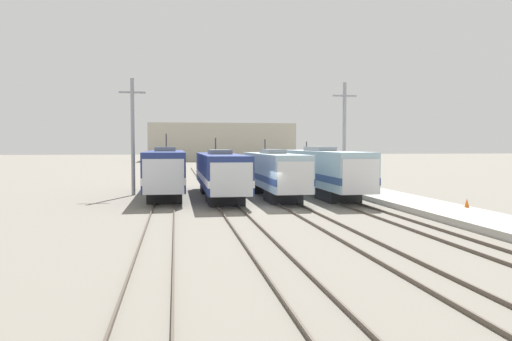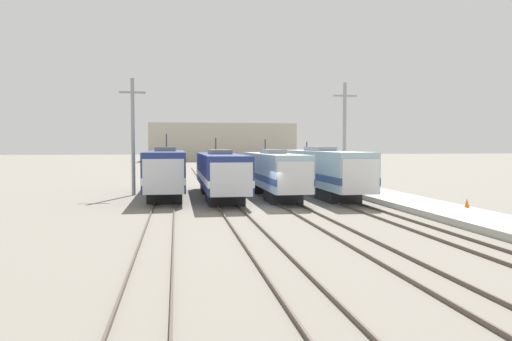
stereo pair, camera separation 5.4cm
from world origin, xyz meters
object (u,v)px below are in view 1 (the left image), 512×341
Objects in this scene: locomotive_far_left at (166,171)px; locomotive_center_left at (220,173)px; catenary_tower_left at (133,135)px; locomotive_center_right at (274,173)px; locomotive_far_right at (321,170)px; traffic_cone at (467,203)px; catenary_tower_right at (344,135)px.

locomotive_far_left is 0.96× the size of locomotive_center_left.
locomotive_center_left is at bearing -25.56° from catenary_tower_left.
catenary_tower_left is (-7.19, 3.44, 3.17)m from locomotive_center_left.
locomotive_center_left is 4.42m from locomotive_center_right.
traffic_cone is (5.72, -12.78, -1.47)m from locomotive_far_right.
locomotive_center_right is (4.41, -0.31, 0.02)m from locomotive_center_left.
locomotive_far_left is 1.71× the size of catenary_tower_left.
locomotive_far_right is 1.98× the size of catenary_tower_left.
catenary_tower_left reaches higher than locomotive_far_right.
traffic_cone is at bearing -35.11° from catenary_tower_left.
locomotive_far_right is at bearing 114.13° from traffic_cone.
locomotive_center_left is 32.28× the size of traffic_cone.
locomotive_far_left is 1.06× the size of locomotive_center_right.
locomotive_far_left is 0.87× the size of locomotive_far_right.
catenary_tower_left and catenary_tower_right have the same top height.
catenary_tower_left is 1.00× the size of catenary_tower_right.
locomotive_far_left reaches higher than traffic_cone.
locomotive_far_left is 4.76m from locomotive_center_left.
locomotive_center_left is at bearing -22.09° from locomotive_far_left.
catenary_tower_right is 16.18m from traffic_cone.
locomotive_center_right is 15.42m from traffic_cone.
locomotive_far_left is 13.26m from locomotive_far_right.
catenary_tower_right is at bearing 16.29° from locomotive_center_left.
locomotive_center_left is at bearing 175.97° from locomotive_center_right.
locomotive_far_right is at bearing 6.06° from locomotive_center_left.
catenary_tower_right is (7.36, 3.75, 3.16)m from locomotive_center_right.
locomotive_center_right is 12.60m from catenary_tower_left.
locomotive_far_left reaches higher than locomotive_far_right.
traffic_cone is (2.78, -15.28, -4.54)m from catenary_tower_right.
locomotive_center_left is 1.79× the size of catenary_tower_right.
catenary_tower_left is (-2.78, 1.65, 3.07)m from locomotive_far_left.
catenary_tower_left is 26.96m from traffic_cone.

